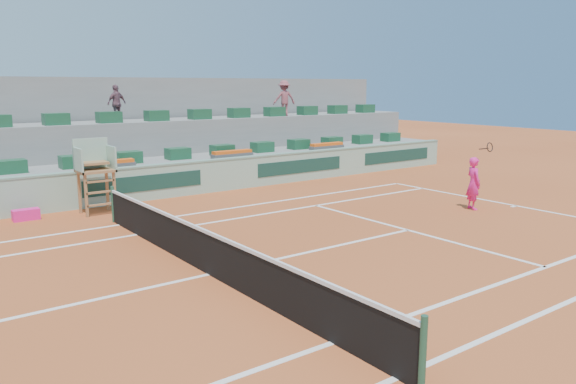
% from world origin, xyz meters
% --- Properties ---
extents(ground, '(90.00, 90.00, 0.00)m').
position_xyz_m(ground, '(0.00, 0.00, 0.00)').
color(ground, '#A1461F').
rests_on(ground, ground).
extents(seating_tier_lower, '(36.00, 4.00, 1.20)m').
position_xyz_m(seating_tier_lower, '(0.00, 10.70, 0.60)').
color(seating_tier_lower, gray).
rests_on(seating_tier_lower, ground).
extents(seating_tier_upper, '(36.00, 2.40, 2.60)m').
position_xyz_m(seating_tier_upper, '(0.00, 12.30, 1.30)').
color(seating_tier_upper, gray).
rests_on(seating_tier_upper, ground).
extents(stadium_back_wall, '(36.00, 0.40, 4.40)m').
position_xyz_m(stadium_back_wall, '(0.00, 13.90, 2.20)').
color(stadium_back_wall, gray).
rests_on(stadium_back_wall, ground).
extents(player_bag, '(0.77, 0.34, 0.34)m').
position_xyz_m(player_bag, '(-2.08, 7.78, 0.17)').
color(player_bag, '#FF218D').
rests_on(player_bag, ground).
extents(spectator_mid, '(0.94, 0.64, 1.49)m').
position_xyz_m(spectator_mid, '(2.45, 11.99, 3.35)').
color(spectator_mid, '#744D5B').
rests_on(spectator_mid, seating_tier_upper).
extents(spectator_right, '(1.22, 0.90, 1.69)m').
position_xyz_m(spectator_right, '(10.49, 11.59, 3.44)').
color(spectator_right, '#8C464E').
rests_on(spectator_right, seating_tier_upper).
extents(court_lines, '(23.89, 11.09, 0.01)m').
position_xyz_m(court_lines, '(0.00, 0.00, 0.01)').
color(court_lines, white).
rests_on(court_lines, ground).
extents(tennis_net, '(0.10, 11.97, 1.10)m').
position_xyz_m(tennis_net, '(0.00, 0.00, 0.53)').
color(tennis_net, black).
rests_on(tennis_net, ground).
extents(advertising_hoarding, '(36.00, 0.34, 1.26)m').
position_xyz_m(advertising_hoarding, '(0.02, 8.50, 0.63)').
color(advertising_hoarding, '#92B8A1').
rests_on(advertising_hoarding, ground).
extents(umpire_chair, '(1.10, 0.90, 2.40)m').
position_xyz_m(umpire_chair, '(0.00, 7.50, 1.54)').
color(umpire_chair, '#926037').
rests_on(umpire_chair, ground).
extents(seat_row_lower, '(32.90, 0.60, 0.44)m').
position_xyz_m(seat_row_lower, '(0.00, 9.80, 1.42)').
color(seat_row_lower, '#194C2E').
rests_on(seat_row_lower, seating_tier_lower).
extents(seat_row_upper, '(32.90, 0.60, 0.44)m').
position_xyz_m(seat_row_upper, '(0.00, 11.70, 2.82)').
color(seat_row_upper, '#194C2E').
rests_on(seat_row_upper, seating_tier_upper).
extents(flower_planters, '(26.80, 0.36, 0.28)m').
position_xyz_m(flower_planters, '(-1.50, 9.00, 1.33)').
color(flower_planters, '#4F4F4F').
rests_on(flower_planters, seating_tier_lower).
extents(tennis_player, '(0.64, 0.94, 2.28)m').
position_xyz_m(tennis_player, '(10.25, 0.61, 0.88)').
color(tennis_player, '#FF218D').
rests_on(tennis_player, ground).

